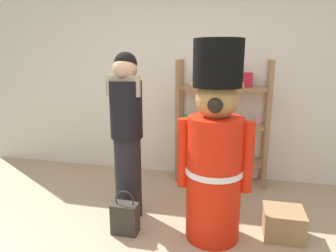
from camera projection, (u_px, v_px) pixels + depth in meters
name	position (u px, v px, depth m)	size (l,w,h in m)	color
back_wall	(193.00, 81.00, 4.04)	(6.40, 0.12, 2.60)	silver
merchandise_shelf	(222.00, 119.00, 3.85)	(1.15, 0.35, 1.58)	#93704C
teddy_bear_guard	(215.00, 151.00, 2.60)	(0.66, 0.50, 1.76)	red
person_shopper	(127.00, 132.00, 2.96)	(0.33, 0.32, 1.67)	black
shopping_bag	(125.00, 218.00, 2.80)	(0.24, 0.15, 0.43)	#332D28
display_crate	(283.00, 223.00, 2.75)	(0.36, 0.33, 0.26)	#9E7A51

